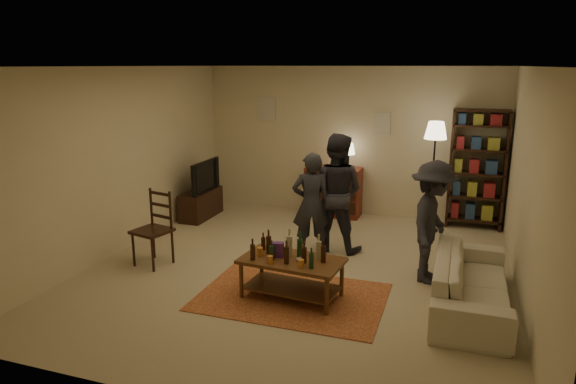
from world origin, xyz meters
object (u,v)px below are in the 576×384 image
at_px(tv_stand, 201,197).
at_px(bookshelf, 477,168).
at_px(person_left, 311,205).
at_px(person_right, 336,193).
at_px(dresser, 334,190).
at_px(sofa, 471,282).
at_px(person_by_sofa, 432,222).
at_px(coffee_table, 291,264).
at_px(floor_lamp, 435,138).
at_px(dining_chair, 155,225).

bearing_deg(tv_stand, bookshelf, 11.80).
distance_m(person_left, person_right, 0.46).
relative_size(dresser, sofa, 0.65).
xyz_separation_m(dresser, person_right, (0.45, -1.75, 0.41)).
relative_size(sofa, person_by_sofa, 1.32).
height_order(coffee_table, bookshelf, bookshelf).
height_order(person_left, person_by_sofa, person_by_sofa).
bearing_deg(floor_lamp, bookshelf, 32.71).
bearing_deg(tv_stand, dining_chair, -77.67).
distance_m(dresser, person_by_sofa, 3.15).
bearing_deg(floor_lamp, person_right, -133.45).
bearing_deg(tv_stand, sofa, -25.34).
bearing_deg(dresser, tv_stand, -157.93).
xyz_separation_m(floor_lamp, person_left, (-1.58, -1.72, -0.80)).
height_order(coffee_table, tv_stand, tv_stand).
relative_size(bookshelf, person_right, 1.14).
xyz_separation_m(coffee_table, sofa, (2.03, 0.43, -0.12)).
bearing_deg(person_left, person_right, -147.41).
relative_size(dresser, person_by_sofa, 0.86).
relative_size(floor_lamp, sofa, 0.88).
xyz_separation_m(coffee_table, person_right, (0.10, 1.80, 0.46)).
bearing_deg(dining_chair, coffee_table, 1.67).
relative_size(coffee_table, person_by_sofa, 0.79).
distance_m(coffee_table, person_right, 1.86).
distance_m(dining_chair, sofa, 4.17).
height_order(person_right, person_by_sofa, person_right).
xyz_separation_m(dining_chair, sofa, (4.16, 0.00, -0.26)).
relative_size(coffee_table, tv_stand, 1.18).
height_order(bookshelf, person_left, bookshelf).
bearing_deg(person_right, person_by_sofa, 158.88).
relative_size(dining_chair, person_left, 0.70).
relative_size(person_left, person_by_sofa, 0.97).
xyz_separation_m(coffee_table, person_by_sofa, (1.53, 1.05, 0.36)).
xyz_separation_m(floor_lamp, person_by_sofa, (0.14, -2.13, -0.78)).
height_order(floor_lamp, sofa, floor_lamp).
relative_size(coffee_table, sofa, 0.60).
bearing_deg(tv_stand, person_left, -25.82).
height_order(dining_chair, bookshelf, bookshelf).
relative_size(floor_lamp, person_left, 1.21).
distance_m(sofa, person_by_sofa, 0.93).
distance_m(person_left, person_by_sofa, 1.76).
bearing_deg(dresser, coffee_table, -84.23).
distance_m(coffee_table, bookshelf, 4.21).
xyz_separation_m(coffee_table, bookshelf, (2.08, 3.61, 0.61)).
height_order(dining_chair, floor_lamp, floor_lamp).
relative_size(floor_lamp, person_right, 1.04).
height_order(dresser, sofa, dresser).
bearing_deg(bookshelf, dresser, -178.43).
xyz_separation_m(sofa, person_by_sofa, (-0.50, 0.62, 0.48)).
xyz_separation_m(coffee_table, tv_stand, (-2.61, 2.63, -0.04)).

